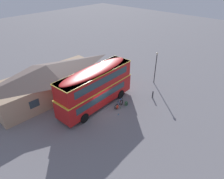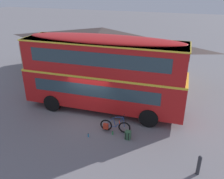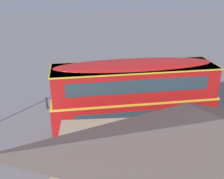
{
  "view_description": "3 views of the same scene",
  "coord_description": "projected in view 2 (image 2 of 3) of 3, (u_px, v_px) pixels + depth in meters",
  "views": [
    {
      "loc": [
        -12.88,
        -13.75,
        14.09
      ],
      "look_at": [
        1.59,
        -0.33,
        2.28
      ],
      "focal_mm": 32.52,
      "sensor_mm": 36.0,
      "label": 1
    },
    {
      "loc": [
        5.5,
        -11.39,
        7.51
      ],
      "look_at": [
        1.16,
        0.73,
        1.68
      ],
      "focal_mm": 37.5,
      "sensor_mm": 36.0,
      "label": 2
    },
    {
      "loc": [
        3.45,
        15.61,
        9.39
      ],
      "look_at": [
        1.57,
        -0.92,
        2.2
      ],
      "focal_mm": 42.22,
      "sensor_mm": 36.0,
      "label": 3
    }
  ],
  "objects": [
    {
      "name": "water_bottle_green_metal",
      "position": [
        113.0,
        133.0,
        12.71
      ],
      "size": [
        0.08,
        0.08,
        0.24
      ],
      "color": "green",
      "rests_on": "ground"
    },
    {
      "name": "touring_bicycle",
      "position": [
        114.0,
        126.0,
        12.89
      ],
      "size": [
        1.71,
        0.57,
        1.05
      ],
      "color": "black",
      "rests_on": "ground"
    },
    {
      "name": "ground_plane",
      "position": [
        91.0,
        116.0,
        14.56
      ],
      "size": [
        120.0,
        120.0,
        0.0
      ],
      "primitive_type": "plane",
      "color": "slate"
    },
    {
      "name": "pub_building",
      "position": [
        103.0,
        51.0,
        20.37
      ],
      "size": [
        14.06,
        6.26,
        4.19
      ],
      "color": "tan",
      "rests_on": "ground"
    },
    {
      "name": "double_decker_bus",
      "position": [
        104.0,
        71.0,
        14.3
      ],
      "size": [
        10.11,
        2.97,
        4.79
      ],
      "color": "black",
      "rests_on": "ground"
    },
    {
      "name": "backpack_on_ground",
      "position": [
        128.0,
        134.0,
        12.31
      ],
      "size": [
        0.29,
        0.32,
        0.54
      ],
      "color": "#386642",
      "rests_on": "ground"
    },
    {
      "name": "water_bottle_blue_sports",
      "position": [
        88.0,
        135.0,
        12.54
      ],
      "size": [
        0.07,
        0.07,
        0.21
      ],
      "color": "#338CBF",
      "rests_on": "ground"
    },
    {
      "name": "kerb_bollard",
      "position": [
        199.0,
        165.0,
        9.93
      ],
      "size": [
        0.16,
        0.16,
        0.97
      ],
      "color": "#333338",
      "rests_on": "ground"
    }
  ]
}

